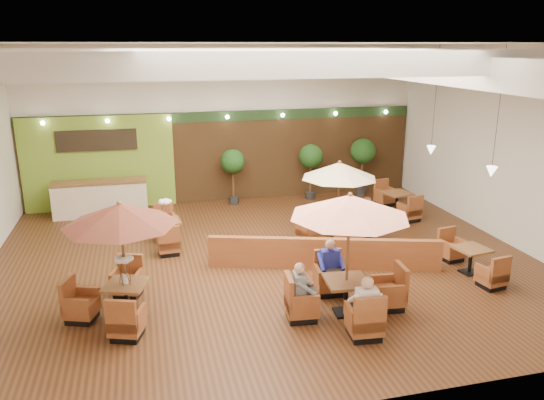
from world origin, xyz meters
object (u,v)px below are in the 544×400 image
object	(u,v)px
table_2	(339,186)
topiary_0	(233,164)
table_0	(119,235)
table_1	(349,233)
topiary_1	(311,158)
table_3	(166,227)
topiary_2	(363,153)
booth_divider	(324,254)
table_4	(470,261)
service_counter	(101,198)
diner_4	(365,213)
diner_1	(330,262)
table_5	(397,203)
diner_3	(349,224)
diner_2	(302,285)
diner_0	(366,301)

from	to	relation	value
table_2	topiary_0	size ratio (longest dim) A/B	1.22
table_0	table_1	distance (m)	4.64
topiary_0	topiary_1	world-z (taller)	topiary_1
table_1	table_3	distance (m)	6.29
table_0	topiary_2	size ratio (longest dim) A/B	1.21
booth_divider	table_4	xyz separation A→B (m)	(3.44, -1.14, -0.08)
service_counter	topiary_2	xyz separation A→B (m)	(9.38, 0.20, 1.02)
booth_divider	table_3	xyz separation A→B (m)	(-3.75, 2.79, 0.08)
diner_4	service_counter	bearing A→B (deg)	51.88
service_counter	topiary_2	distance (m)	9.43
diner_1	diner_4	size ratio (longest dim) A/B	1.07
topiary_2	diner_1	xyz separation A→B (m)	(-4.00, -7.51, -0.83)
table_2	diner_1	size ratio (longest dim) A/B	2.94
booth_divider	topiary_0	xyz separation A→B (m)	(-1.21, 6.16, 1.07)
table_5	topiary_0	xyz separation A→B (m)	(-5.16, 2.34, 1.13)
topiary_1	diner_1	distance (m)	7.80
table_5	table_0	bearing A→B (deg)	-161.74
diner_1	diner_3	bearing A→B (deg)	-118.11
table_4	diner_2	xyz separation A→B (m)	(-4.74, -1.18, 0.43)
table_1	topiary_2	world-z (taller)	table_1
topiary_1	topiary_2	xyz separation A→B (m)	(2.02, 0.00, 0.09)
service_counter	diner_2	distance (m)	9.38
table_4	diner_1	distance (m)	3.80
table_1	diner_0	bearing A→B (deg)	-84.52
table_5	topiary_2	bearing A→B (deg)	85.07
table_1	diner_3	world-z (taller)	table_1
table_5	booth_divider	bearing A→B (deg)	-147.77
table_1	diner_1	xyz separation A→B (m)	(0.00, 0.97, -1.04)
table_3	diner_4	world-z (taller)	table_3
table_4	topiary_2	xyz separation A→B (m)	(0.23, 7.30, 1.28)
table_2	table_3	world-z (taller)	table_2
table_1	diner_0	xyz separation A→B (m)	(-0.00, -0.97, -1.04)
table_0	topiary_0	distance (m)	8.29
topiary_0	diner_4	world-z (taller)	topiary_0
booth_divider	table_0	distance (m)	5.21
table_0	diner_2	xyz separation A→B (m)	(3.55, -1.05, -1.04)
topiary_0	diner_0	world-z (taller)	topiary_0
service_counter	table_1	world-z (taller)	table_1
table_4	table_5	xyz separation A→B (m)	(0.51, 4.96, 0.02)
table_1	table_4	world-z (taller)	table_1
table_2	diner_1	world-z (taller)	table_2
topiary_0	table_2	bearing A→B (deg)	-62.15
diner_2	diner_4	world-z (taller)	diner_2
service_counter	table_5	size ratio (longest dim) A/B	1.21
table_0	table_1	size ratio (longest dim) A/B	0.97
topiary_0	diner_1	world-z (taller)	topiary_0
table_3	topiary_2	world-z (taller)	topiary_2
table_2	table_3	size ratio (longest dim) A/B	1.03
booth_divider	table_4	distance (m)	3.62
diner_1	diner_2	distance (m)	1.38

